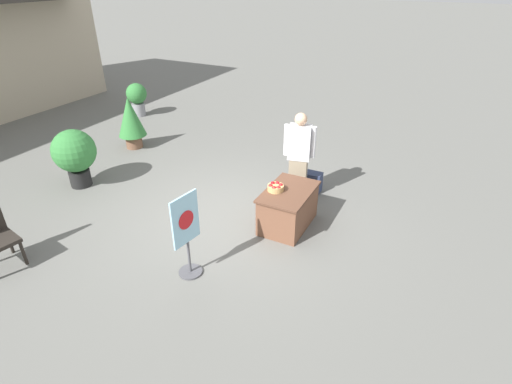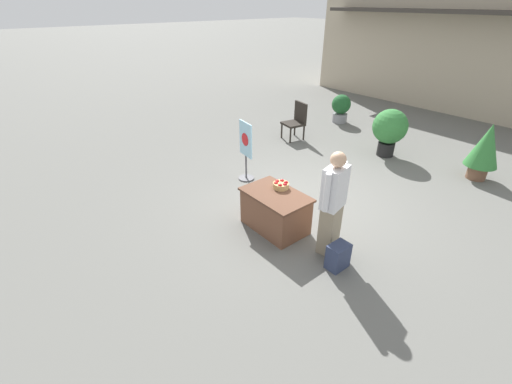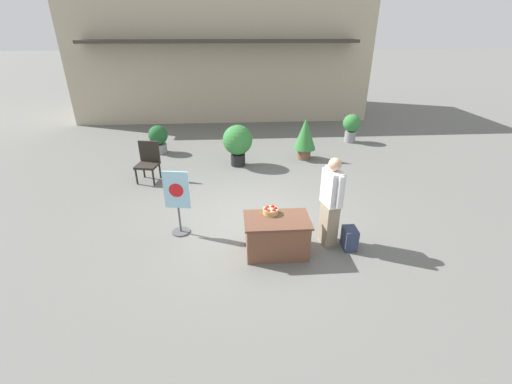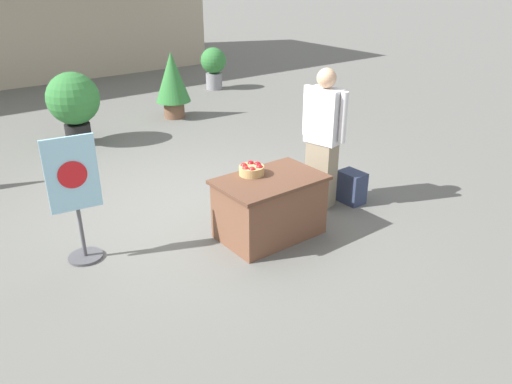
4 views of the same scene
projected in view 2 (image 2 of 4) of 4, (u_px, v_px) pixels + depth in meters
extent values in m
plane|color=slate|center=(306.00, 201.00, 7.08)|extent=(120.00, 120.00, 0.00)
cube|color=#B7A88E|center=(504.00, 30.00, 12.38)|extent=(12.58, 4.94, 5.33)
cube|color=#38332D|center=(476.00, 12.00, 10.45)|extent=(10.69, 0.90, 0.12)
cube|color=brown|center=(275.00, 212.00, 6.09)|extent=(1.12, 0.72, 0.67)
cube|color=brown|center=(276.00, 195.00, 5.92)|extent=(1.19, 0.76, 0.04)
cylinder|color=tan|center=(281.00, 185.00, 6.06)|extent=(0.28, 0.28, 0.10)
sphere|color=red|center=(285.00, 185.00, 5.99)|extent=(0.08, 0.08, 0.08)
sphere|color=#A30F14|center=(286.00, 183.00, 6.05)|extent=(0.08, 0.08, 0.08)
sphere|color=red|center=(282.00, 181.00, 6.12)|extent=(0.08, 0.08, 0.08)
sphere|color=red|center=(277.00, 182.00, 6.10)|extent=(0.08, 0.08, 0.08)
sphere|color=red|center=(276.00, 184.00, 6.03)|extent=(0.08, 0.08, 0.08)
sphere|color=red|center=(280.00, 186.00, 5.97)|extent=(0.08, 0.08, 0.08)
cube|color=gray|center=(329.00, 229.00, 5.48)|extent=(0.31, 0.38, 0.85)
cube|color=silver|center=(335.00, 188.00, 5.11)|extent=(0.35, 0.47, 0.67)
sphere|color=tan|center=(338.00, 160.00, 4.89)|extent=(0.23, 0.23, 0.23)
cylinder|color=silver|center=(327.00, 193.00, 4.92)|extent=(0.09, 0.09, 0.61)
cylinder|color=silver|center=(343.00, 180.00, 5.28)|extent=(0.09, 0.09, 0.61)
cube|color=#2D3856|center=(338.00, 256.00, 5.23)|extent=(0.24, 0.34, 0.42)
cylinder|color=#4C4C51|center=(246.00, 178.00, 7.95)|extent=(0.36, 0.36, 0.03)
cylinder|color=#4C4C51|center=(246.00, 167.00, 7.81)|extent=(0.04, 0.04, 0.55)
cube|color=#99D1EA|center=(246.00, 139.00, 7.48)|extent=(0.51, 0.11, 0.77)
cylinder|color=red|center=(245.00, 139.00, 7.47)|extent=(0.28, 0.05, 0.28)
cylinder|color=#28231E|center=(290.00, 136.00, 9.86)|extent=(0.05, 0.05, 0.43)
cylinder|color=#28231E|center=(282.00, 131.00, 10.22)|extent=(0.05, 0.05, 0.43)
cylinder|color=#28231E|center=(304.00, 133.00, 10.05)|extent=(0.05, 0.05, 0.43)
cylinder|color=#28231E|center=(295.00, 128.00, 10.41)|extent=(0.05, 0.05, 0.43)
cube|color=#28231E|center=(293.00, 124.00, 10.01)|extent=(0.64, 0.64, 0.06)
cube|color=#28231E|center=(301.00, 112.00, 9.96)|extent=(0.55, 0.16, 0.57)
cylinder|color=gray|center=(340.00, 118.00, 11.57)|extent=(0.48, 0.48, 0.29)
sphere|color=#1E5628|center=(341.00, 104.00, 11.35)|extent=(0.62, 0.62, 0.62)
cylinder|color=brown|center=(477.00, 172.00, 7.89)|extent=(0.41, 0.41, 0.33)
cone|color=#337A38|center=(486.00, 145.00, 7.57)|extent=(0.69, 0.69, 0.98)
cylinder|color=black|center=(386.00, 149.00, 9.08)|extent=(0.43, 0.43, 0.36)
sphere|color=#337A38|center=(390.00, 126.00, 8.77)|extent=(0.88, 0.88, 0.88)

